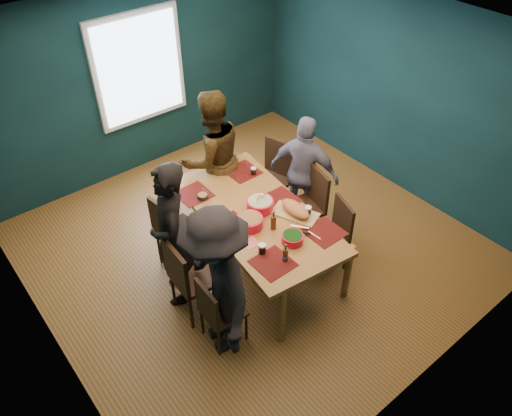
{
  "coord_description": "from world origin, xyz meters",
  "views": [
    {
      "loc": [
        -2.83,
        -3.6,
        4.49
      ],
      "look_at": [
        -0.12,
        -0.25,
        0.88
      ],
      "focal_mm": 35.0,
      "sensor_mm": 36.0,
      "label": 1
    }
  ],
  "objects_px": {
    "chair_left_mid": "(187,274)",
    "chair_right_far": "(275,172)",
    "chair_right_mid": "(309,200)",
    "chair_right_near": "(335,229)",
    "dining_table": "(256,218)",
    "chair_left_far": "(173,230)",
    "person_far_left": "(172,236)",
    "person_back": "(212,158)",
    "bowl_herbs": "(292,238)",
    "bowl_salad": "(250,221)",
    "person_near_left": "(217,284)",
    "bowl_dumpling": "(260,204)",
    "chair_left_near": "(216,309)",
    "person_right": "(304,173)",
    "cutting_board": "(295,210)"
  },
  "relations": [
    {
      "from": "chair_left_near",
      "to": "person_back",
      "type": "distance_m",
      "value": 2.12
    },
    {
      "from": "chair_right_far",
      "to": "chair_right_near",
      "type": "bearing_deg",
      "value": -112.6
    },
    {
      "from": "bowl_salad",
      "to": "dining_table",
      "type": "bearing_deg",
      "value": 33.46
    },
    {
      "from": "dining_table",
      "to": "chair_left_near",
      "type": "xyz_separation_m",
      "value": [
        -1.01,
        -0.6,
        -0.26
      ]
    },
    {
      "from": "chair_right_mid",
      "to": "chair_right_near",
      "type": "distance_m",
      "value": 0.54
    },
    {
      "from": "chair_right_far",
      "to": "person_near_left",
      "type": "relative_size",
      "value": 0.58
    },
    {
      "from": "dining_table",
      "to": "chair_left_far",
      "type": "xyz_separation_m",
      "value": [
        -0.76,
        0.58,
        -0.16
      ]
    },
    {
      "from": "chair_right_far",
      "to": "cutting_board",
      "type": "xyz_separation_m",
      "value": [
        -0.58,
        -1.0,
        0.31
      ]
    },
    {
      "from": "dining_table",
      "to": "chair_right_mid",
      "type": "xyz_separation_m",
      "value": [
        0.85,
        -0.0,
        -0.18
      ]
    },
    {
      "from": "chair_right_far",
      "to": "person_right",
      "type": "xyz_separation_m",
      "value": [
        0.11,
        -0.43,
        0.18
      ]
    },
    {
      "from": "person_far_left",
      "to": "bowl_salad",
      "type": "height_order",
      "value": "person_far_left"
    },
    {
      "from": "chair_right_near",
      "to": "chair_left_mid",
      "type": "bearing_deg",
      "value": -175.86
    },
    {
      "from": "chair_right_far",
      "to": "person_near_left",
      "type": "distance_m",
      "value": 2.32
    },
    {
      "from": "bowl_herbs",
      "to": "dining_table",
      "type": "bearing_deg",
      "value": 89.81
    },
    {
      "from": "chair_right_far",
      "to": "chair_right_mid",
      "type": "relative_size",
      "value": 1.02
    },
    {
      "from": "bowl_dumpling",
      "to": "bowl_salad",
      "type": "bearing_deg",
      "value": -150.82
    },
    {
      "from": "person_near_left",
      "to": "bowl_herbs",
      "type": "height_order",
      "value": "person_near_left"
    },
    {
      "from": "chair_left_far",
      "to": "bowl_herbs",
      "type": "relative_size",
      "value": 4.44
    },
    {
      "from": "dining_table",
      "to": "chair_right_mid",
      "type": "relative_size",
      "value": 2.31
    },
    {
      "from": "chair_left_mid",
      "to": "bowl_dumpling",
      "type": "bearing_deg",
      "value": 10.19
    },
    {
      "from": "chair_left_far",
      "to": "chair_left_mid",
      "type": "bearing_deg",
      "value": -117.5
    },
    {
      "from": "chair_left_mid",
      "to": "bowl_dumpling",
      "type": "height_order",
      "value": "bowl_dumpling"
    },
    {
      "from": "dining_table",
      "to": "bowl_salad",
      "type": "height_order",
      "value": "bowl_salad"
    },
    {
      "from": "person_back",
      "to": "person_right",
      "type": "height_order",
      "value": "person_back"
    },
    {
      "from": "person_far_left",
      "to": "person_right",
      "type": "distance_m",
      "value": 1.98
    },
    {
      "from": "dining_table",
      "to": "bowl_dumpling",
      "type": "distance_m",
      "value": 0.17
    },
    {
      "from": "chair_left_mid",
      "to": "bowl_salad",
      "type": "xyz_separation_m",
      "value": [
        0.82,
        -0.02,
        0.3
      ]
    },
    {
      "from": "chair_right_mid",
      "to": "person_near_left",
      "type": "distance_m",
      "value": 1.96
    },
    {
      "from": "person_back",
      "to": "chair_left_far",
      "type": "bearing_deg",
      "value": 34.92
    },
    {
      "from": "person_far_left",
      "to": "person_back",
      "type": "xyz_separation_m",
      "value": [
        1.15,
        0.89,
        0.02
      ]
    },
    {
      "from": "chair_right_far",
      "to": "bowl_dumpling",
      "type": "height_order",
      "value": "bowl_dumpling"
    },
    {
      "from": "chair_left_near",
      "to": "person_back",
      "type": "relative_size",
      "value": 0.47
    },
    {
      "from": "bowl_salad",
      "to": "bowl_dumpling",
      "type": "distance_m",
      "value": 0.31
    },
    {
      "from": "dining_table",
      "to": "chair_right_far",
      "type": "bearing_deg",
      "value": 44.71
    },
    {
      "from": "chair_right_mid",
      "to": "bowl_herbs",
      "type": "distance_m",
      "value": 1.09
    },
    {
      "from": "bowl_salad",
      "to": "bowl_herbs",
      "type": "bearing_deg",
      "value": -67.81
    },
    {
      "from": "chair_right_mid",
      "to": "chair_right_near",
      "type": "height_order",
      "value": "chair_right_mid"
    },
    {
      "from": "bowl_salad",
      "to": "person_near_left",
      "type": "bearing_deg",
      "value": -147.88
    },
    {
      "from": "chair_left_far",
      "to": "person_right",
      "type": "distance_m",
      "value": 1.81
    },
    {
      "from": "chair_left_near",
      "to": "person_right",
      "type": "bearing_deg",
      "value": 26.62
    },
    {
      "from": "chair_left_mid",
      "to": "person_near_left",
      "type": "height_order",
      "value": "person_near_left"
    },
    {
      "from": "chair_right_far",
      "to": "person_right",
      "type": "height_order",
      "value": "person_right"
    },
    {
      "from": "chair_left_near",
      "to": "chair_right_far",
      "type": "distance_m",
      "value": 2.31
    },
    {
      "from": "person_far_left",
      "to": "person_right",
      "type": "bearing_deg",
      "value": 116.45
    },
    {
      "from": "bowl_dumpling",
      "to": "chair_left_mid",
      "type": "bearing_deg",
      "value": -173.33
    },
    {
      "from": "chair_right_mid",
      "to": "cutting_board",
      "type": "distance_m",
      "value": 0.69
    },
    {
      "from": "chair_right_far",
      "to": "person_back",
      "type": "relative_size",
      "value": 0.56
    },
    {
      "from": "chair_left_far",
      "to": "person_back",
      "type": "distance_m",
      "value": 1.12
    },
    {
      "from": "chair_left_mid",
      "to": "chair_right_far",
      "type": "height_order",
      "value": "chair_left_mid"
    },
    {
      "from": "bowl_herbs",
      "to": "cutting_board",
      "type": "xyz_separation_m",
      "value": [
        0.32,
        0.31,
        0.01
      ]
    }
  ]
}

